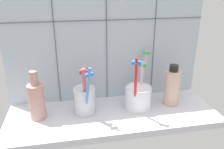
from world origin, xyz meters
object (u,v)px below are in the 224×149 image
Objects in this scene: ceramic_vase at (37,100)px; soap_bottle at (172,87)px; toothbrush_cup_left at (85,99)px; toothbrush_cup_right at (138,95)px.

ceramic_vase is 1.09× the size of soap_bottle.
ceramic_vase is (-13.85, -0.23, 1.14)cm from toothbrush_cup_left.
toothbrush_cup_left reaches higher than soap_bottle.
soap_bottle is at bearing 0.41° from toothbrush_cup_right.
toothbrush_cup_left is at bearing 0.95° from ceramic_vase.
soap_bottle is (11.27, 0.08, 1.95)cm from toothbrush_cup_right.
soap_bottle is (42.05, 0.51, 0.17)cm from ceramic_vase.
toothbrush_cup_left is 13.90cm from ceramic_vase.
toothbrush_cup_left reaches higher than ceramic_vase.
ceramic_vase is at bearing -179.20° from toothbrush_cup_right.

